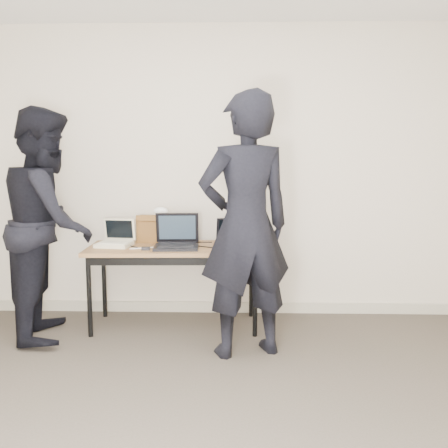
{
  "coord_description": "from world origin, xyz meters",
  "views": [
    {
      "loc": [
        0.22,
        -2.44,
        1.5
      ],
      "look_at": [
        0.1,
        1.6,
        0.95
      ],
      "focal_mm": 40.0,
      "sensor_mm": 36.0,
      "label": 1
    }
  ],
  "objects_px": {
    "laptop_center": "(177,240)",
    "laptop_right": "(235,238)",
    "person_observer": "(49,223)",
    "equipment_box": "(246,234)",
    "person_typist": "(245,226)",
    "laptop_beige": "(116,241)",
    "leather_satchel": "(158,228)",
    "desk": "(175,253)"
  },
  "relations": [
    {
      "from": "laptop_center",
      "to": "laptop_right",
      "type": "distance_m",
      "value": 0.53
    },
    {
      "from": "laptop_center",
      "to": "person_observer",
      "type": "bearing_deg",
      "value": -173.84
    },
    {
      "from": "equipment_box",
      "to": "person_typist",
      "type": "xyz_separation_m",
      "value": [
        -0.02,
        -0.78,
        0.19
      ]
    },
    {
      "from": "laptop_center",
      "to": "equipment_box",
      "type": "bearing_deg",
      "value": 17.0
    },
    {
      "from": "laptop_beige",
      "to": "equipment_box",
      "type": "bearing_deg",
      "value": 15.98
    },
    {
      "from": "leather_satchel",
      "to": "person_typist",
      "type": "height_order",
      "value": "person_typist"
    },
    {
      "from": "laptop_beige",
      "to": "person_typist",
      "type": "bearing_deg",
      "value": -20.82
    },
    {
      "from": "laptop_beige",
      "to": "leather_satchel",
      "type": "xyz_separation_m",
      "value": [
        0.34,
        0.2,
        0.08
      ]
    },
    {
      "from": "laptop_beige",
      "to": "laptop_right",
      "type": "relative_size",
      "value": 0.9
    },
    {
      "from": "laptop_center",
      "to": "laptop_right",
      "type": "relative_size",
      "value": 1.11
    },
    {
      "from": "equipment_box",
      "to": "desk",
      "type": "bearing_deg",
      "value": -163.05
    },
    {
      "from": "equipment_box",
      "to": "person_typist",
      "type": "relative_size",
      "value": 0.14
    },
    {
      "from": "laptop_right",
      "to": "laptop_beige",
      "type": "bearing_deg",
      "value": 176.9
    },
    {
      "from": "laptop_beige",
      "to": "leather_satchel",
      "type": "relative_size",
      "value": 0.85
    },
    {
      "from": "laptop_right",
      "to": "person_typist",
      "type": "distance_m",
      "value": 0.78
    },
    {
      "from": "laptop_right",
      "to": "leather_satchel",
      "type": "xyz_separation_m",
      "value": [
        -0.71,
        0.08,
        0.08
      ]
    },
    {
      "from": "desk",
      "to": "laptop_beige",
      "type": "xyz_separation_m",
      "value": [
        -0.52,
        0.03,
        0.11
      ]
    },
    {
      "from": "leather_satchel",
      "to": "person_typist",
      "type": "relative_size",
      "value": 0.19
    },
    {
      "from": "laptop_right",
      "to": "person_typist",
      "type": "xyz_separation_m",
      "value": [
        0.08,
        -0.74,
        0.22
      ]
    },
    {
      "from": "laptop_right",
      "to": "equipment_box",
      "type": "bearing_deg",
      "value": 13.35
    },
    {
      "from": "desk",
      "to": "person_observer",
      "type": "height_order",
      "value": "person_observer"
    },
    {
      "from": "leather_satchel",
      "to": "person_observer",
      "type": "distance_m",
      "value": 0.95
    },
    {
      "from": "laptop_beige",
      "to": "leather_satchel",
      "type": "distance_m",
      "value": 0.41
    },
    {
      "from": "person_observer",
      "to": "laptop_right",
      "type": "bearing_deg",
      "value": -89.28
    },
    {
      "from": "laptop_beige",
      "to": "equipment_box",
      "type": "height_order",
      "value": "laptop_beige"
    },
    {
      "from": "leather_satchel",
      "to": "equipment_box",
      "type": "xyz_separation_m",
      "value": [
        0.81,
        -0.04,
        -0.04
      ]
    },
    {
      "from": "laptop_right",
      "to": "equipment_box",
      "type": "xyz_separation_m",
      "value": [
        0.1,
        0.04,
        0.03
      ]
    },
    {
      "from": "laptop_right",
      "to": "leather_satchel",
      "type": "height_order",
      "value": "leather_satchel"
    },
    {
      "from": "laptop_center",
      "to": "leather_satchel",
      "type": "distance_m",
      "value": 0.34
    },
    {
      "from": "desk",
      "to": "leather_satchel",
      "type": "distance_m",
      "value": 0.35
    },
    {
      "from": "leather_satchel",
      "to": "desk",
      "type": "bearing_deg",
      "value": -44.48
    },
    {
      "from": "laptop_beige",
      "to": "equipment_box",
      "type": "xyz_separation_m",
      "value": [
        1.15,
        0.16,
        0.04
      ]
    },
    {
      "from": "laptop_center",
      "to": "person_typist",
      "type": "relative_size",
      "value": 0.2
    },
    {
      "from": "laptop_center",
      "to": "desk",
      "type": "bearing_deg",
      "value": 122.61
    },
    {
      "from": "laptop_center",
      "to": "person_observer",
      "type": "distance_m",
      "value": 1.07
    },
    {
      "from": "person_typist",
      "to": "laptop_center",
      "type": "bearing_deg",
      "value": -63.85
    },
    {
      "from": "laptop_beige",
      "to": "laptop_right",
      "type": "xyz_separation_m",
      "value": [
        1.05,
        0.12,
        0.01
      ]
    },
    {
      "from": "laptop_center",
      "to": "person_typist",
      "type": "height_order",
      "value": "person_typist"
    },
    {
      "from": "desk",
      "to": "person_observer",
      "type": "distance_m",
      "value": 1.08
    },
    {
      "from": "laptop_center",
      "to": "person_observer",
      "type": "relative_size",
      "value": 0.21
    },
    {
      "from": "laptop_beige",
      "to": "laptop_right",
      "type": "distance_m",
      "value": 1.06
    },
    {
      "from": "laptop_beige",
      "to": "equipment_box",
      "type": "distance_m",
      "value": 1.17
    }
  ]
}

